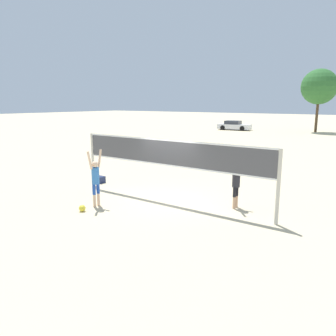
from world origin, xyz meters
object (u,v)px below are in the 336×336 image
(volleyball_net, at_px, (168,158))
(gear_bag, at_px, (100,179))
(volleyball, at_px, (82,208))
(parked_car_near, at_px, (234,126))
(tree_left_cluster, at_px, (319,87))
(player_spiker, at_px, (96,177))
(player_blocker, at_px, (236,181))

(volleyball_net, xyz_separation_m, gear_bag, (-4.46, 0.59, -1.58))
(volleyball, distance_m, parked_car_near, 36.70)
(volleyball_net, xyz_separation_m, tree_left_cluster, (-1.83, 35.43, 3.95))
(player_spiker, xyz_separation_m, tree_left_cluster, (0.00, 37.44, 4.58))
(player_blocker, xyz_separation_m, parked_car_near, (-14.29, 31.78, -0.44))
(player_blocker, distance_m, gear_bag, 6.97)
(volleyball_net, distance_m, volleyball, 3.65)
(player_spiker, bearing_deg, player_blocker, -56.72)
(gear_bag, relative_size, parked_car_near, 0.10)
(player_spiker, height_order, gear_bag, player_spiker)
(player_blocker, bearing_deg, volleyball, -50.47)
(player_spiker, relative_size, volleyball, 9.02)
(volleyball_net, height_order, tree_left_cluster, tree_left_cluster)
(volleyball, bearing_deg, player_spiker, 91.86)
(gear_bag, bearing_deg, volleyball, -51.31)
(player_spiker, xyz_separation_m, volleyball, (0.02, -0.70, -1.00))
(gear_bag, bearing_deg, tree_left_cluster, 85.68)
(player_spiker, xyz_separation_m, gear_bag, (-2.63, 2.61, -0.96))
(volleyball_net, bearing_deg, gear_bag, 172.44)
(gear_bag, bearing_deg, parked_car_near, 102.98)
(parked_car_near, bearing_deg, tree_left_cluster, 10.31)
(volleyball_net, bearing_deg, player_spiker, -132.21)
(volleyball, height_order, tree_left_cluster, tree_left_cluster)
(volleyball_net, height_order, volleyball, volleyball_net)
(volleyball_net, xyz_separation_m, player_spiker, (-1.83, -2.02, -0.63))
(volleyball_net, bearing_deg, tree_left_cluster, 92.95)
(gear_bag, relative_size, tree_left_cluster, 0.06)
(volleyball, xyz_separation_m, tree_left_cluster, (-0.02, 38.15, 5.57))
(player_blocker, relative_size, tree_left_cluster, 0.25)
(player_blocker, height_order, parked_car_near, player_blocker)
(parked_car_near, xyz_separation_m, tree_left_cluster, (10.01, 2.85, 5.11))
(parked_car_near, bearing_deg, player_spiker, -79.47)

